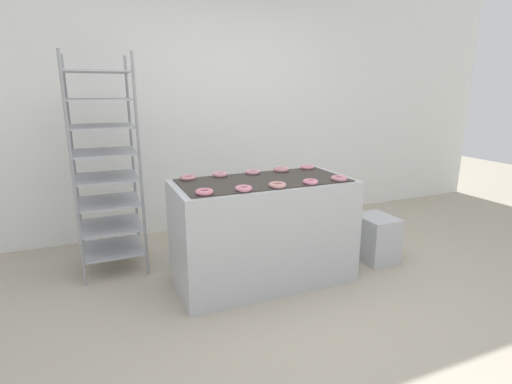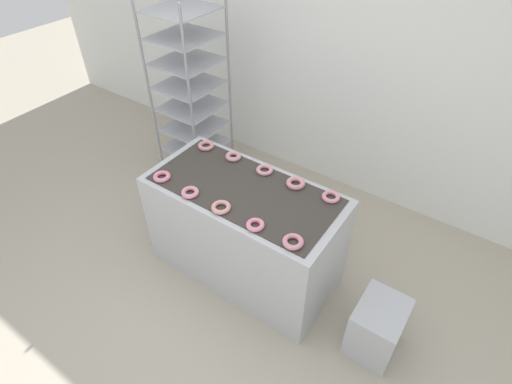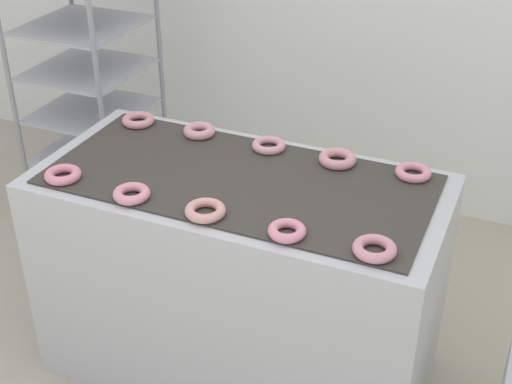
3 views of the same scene
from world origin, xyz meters
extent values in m
cube|color=#B7BABF|center=(0.00, 0.60, 0.43)|extent=(1.44, 0.70, 0.86)
cube|color=#38332D|center=(0.00, 0.60, 0.86)|extent=(1.32, 0.62, 0.01)
cube|color=#262628|center=(0.40, 0.29, 0.60)|extent=(0.12, 0.07, 0.10)
cylinder|color=gray|center=(-1.39, 1.07, 0.93)|extent=(0.02, 0.02, 1.85)
cylinder|color=gray|center=(-0.89, 1.07, 0.93)|extent=(0.02, 0.02, 1.85)
cylinder|color=gray|center=(-1.39, 1.60, 0.93)|extent=(0.02, 0.02, 1.85)
cylinder|color=gray|center=(-0.89, 1.60, 0.93)|extent=(0.02, 0.02, 1.85)
cube|color=#A8AAB2|center=(-1.14, 1.33, 0.19)|extent=(0.50, 0.54, 0.01)
cube|color=#A8AAB2|center=(-1.14, 1.33, 0.40)|extent=(0.50, 0.54, 0.01)
cube|color=#A8AAB2|center=(-1.14, 1.33, 0.62)|extent=(0.50, 0.54, 0.01)
cube|color=#A8AAB2|center=(-1.14, 1.33, 0.84)|extent=(0.50, 0.54, 0.01)
cube|color=#A8AAB2|center=(-1.14, 1.33, 1.05)|extent=(0.50, 0.54, 0.01)
torus|color=pink|center=(-0.56, 0.36, 0.88)|extent=(0.13, 0.13, 0.03)
torus|color=pink|center=(-0.27, 0.34, 0.88)|extent=(0.12, 0.12, 0.03)
torus|color=#D69590|center=(0.00, 0.34, 0.88)|extent=(0.13, 0.13, 0.03)
torus|color=pink|center=(0.28, 0.34, 0.88)|extent=(0.12, 0.12, 0.03)
torus|color=#D28594|center=(0.55, 0.35, 0.88)|extent=(0.13, 0.13, 0.03)
torus|color=#CF878D|center=(-0.55, 0.85, 0.88)|extent=(0.13, 0.13, 0.03)
torus|color=#D08E98|center=(-0.28, 0.85, 0.88)|extent=(0.12, 0.12, 0.04)
torus|color=pink|center=(0.01, 0.85, 0.88)|extent=(0.13, 0.13, 0.03)
torus|color=#D08A8F|center=(0.28, 0.84, 0.88)|extent=(0.14, 0.14, 0.04)
torus|color=pink|center=(0.55, 0.85, 0.88)|extent=(0.13, 0.13, 0.03)
camera|label=1|loc=(-1.27, -2.24, 1.58)|focal=28.00mm
camera|label=2|loc=(1.30, -1.12, 2.67)|focal=28.00mm
camera|label=3|loc=(0.90, -1.35, 2.08)|focal=50.00mm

